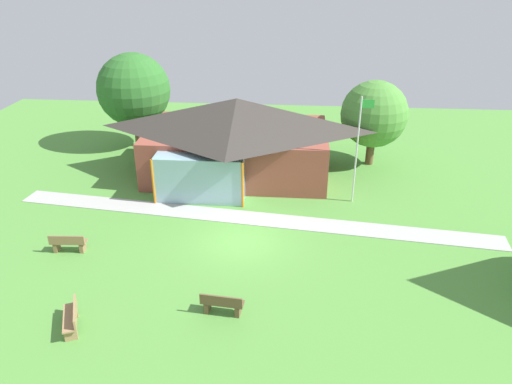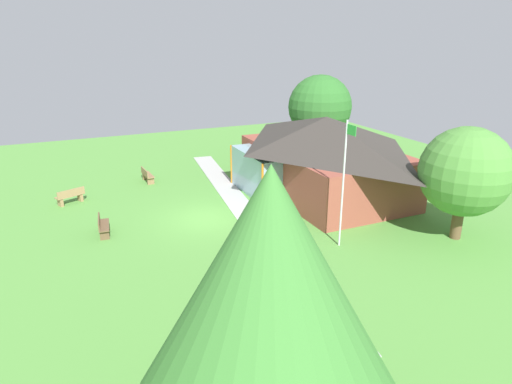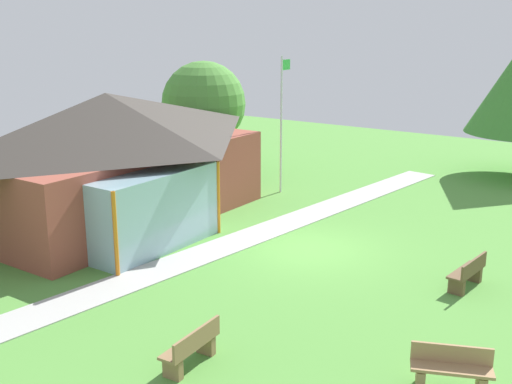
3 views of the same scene
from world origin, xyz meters
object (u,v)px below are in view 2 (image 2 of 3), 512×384
at_px(tree_behind_pavilion_left, 320,107).
at_px(bench_mid_left, 147,176).
at_px(bench_front_center, 103,226).
at_px(tree_far_east, 270,293).
at_px(flagpole, 344,179).
at_px(tree_behind_pavilion_right, 465,172).
at_px(pavilion, 322,154).
at_px(bench_front_left, 70,197).

bearing_deg(tree_behind_pavilion_left, bench_mid_left, -85.87).
relative_size(bench_front_center, tree_far_east, 0.23).
distance_m(flagpole, tree_far_east, 11.21).
bearing_deg(tree_far_east, tree_behind_pavilion_left, 146.06).
distance_m(tree_behind_pavilion_left, tree_behind_pavilion_right, 14.91).
height_order(flagpole, bench_front_center, flagpole).
height_order(pavilion, bench_front_center, pavilion).
xyz_separation_m(bench_mid_left, tree_behind_pavilion_left, (-0.93, 12.89, 3.31)).
bearing_deg(tree_far_east, pavilion, 144.60).
bearing_deg(tree_behind_pavilion_left, tree_far_east, -33.94).
height_order(flagpole, bench_mid_left, flagpole).
bearing_deg(bench_mid_left, tree_behind_pavilion_right, 34.58).
relative_size(bench_front_left, tree_behind_pavilion_left, 0.26).
distance_m(bench_front_left, tree_far_east, 19.16).
xyz_separation_m(bench_front_center, tree_behind_pavilion_left, (-7.95, 16.28, 3.31)).
height_order(bench_mid_left, tree_far_east, tree_far_east).
distance_m(flagpole, bench_front_center, 10.93).
height_order(pavilion, tree_behind_pavilion_right, tree_behind_pavilion_right).
distance_m(bench_mid_left, bench_front_left, 5.01).
bearing_deg(pavilion, bench_front_center, -85.43).
bearing_deg(bench_front_left, bench_front_center, -99.63).
bearing_deg(tree_behind_pavilion_right, tree_behind_pavilion_left, 172.52).
distance_m(flagpole, tree_behind_pavilion_left, 15.12).
bearing_deg(bench_front_center, tree_far_east, 13.23).
distance_m(bench_front_left, tree_behind_pavilion_right, 19.59).
bearing_deg(flagpole, bench_mid_left, -155.01).
xyz_separation_m(pavilion, tree_far_east, (14.63, -10.40, 2.01)).
bearing_deg(tree_far_east, bench_mid_left, 175.43).
distance_m(pavilion, tree_far_east, 18.06).
bearing_deg(bench_front_center, bench_mid_left, 160.24).
xyz_separation_m(bench_mid_left, tree_far_east, (20.68, -1.65, 3.89)).
bearing_deg(tree_behind_pavilion_right, bench_mid_left, -141.65).
xyz_separation_m(bench_mid_left, bench_front_left, (2.14, -4.53, 0.00)).
bearing_deg(bench_front_center, pavilion, 100.57).
relative_size(tree_behind_pavilion_left, tree_behind_pavilion_right, 1.20).
xyz_separation_m(bench_front_center, tree_behind_pavilion_right, (6.83, 14.34, 2.68)).
relative_size(bench_front_left, bench_front_center, 1.01).
bearing_deg(tree_behind_pavilion_right, bench_front_center, -115.46).
relative_size(pavilion, tree_behind_pavilion_left, 1.81).
bearing_deg(tree_far_east, bench_front_center, -172.77).
bearing_deg(bench_mid_left, pavilion, 51.57).
xyz_separation_m(bench_front_left, tree_behind_pavilion_right, (11.70, 15.48, 2.68)).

